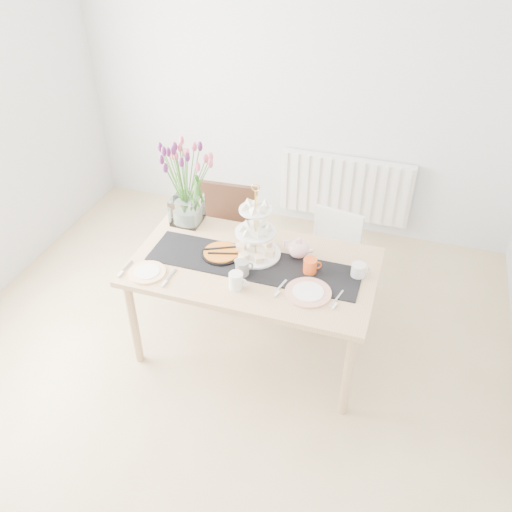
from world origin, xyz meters
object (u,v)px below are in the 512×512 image
(tart_tin, at_px, (221,253))
(mug_grey, at_px, (242,268))
(chair_brown, at_px, (225,234))
(dining_table, at_px, (253,274))
(mug_white, at_px, (236,281))
(cream_jug, at_px, (358,270))
(plate_left, at_px, (147,272))
(chair_white, at_px, (331,254))
(radiator, at_px, (345,188))
(mug_orange, at_px, (310,266))
(tulip_vase, at_px, (183,172))
(plate_right, at_px, (308,293))
(cake_stand, at_px, (256,238))
(teapot, at_px, (299,249))

(tart_tin, bearing_deg, mug_grey, -37.22)
(chair_brown, bearing_deg, mug_grey, -64.10)
(dining_table, height_order, mug_white, mug_white)
(cream_jug, distance_m, plate_left, 1.34)
(tart_tin, bearing_deg, chair_white, 46.16)
(radiator, xyz_separation_m, mug_orange, (0.05, -1.68, 0.35))
(tulip_vase, distance_m, mug_orange, 1.09)
(cream_jug, relative_size, tart_tin, 0.35)
(cream_jug, height_order, plate_left, cream_jug)
(mug_orange, bearing_deg, tulip_vase, 134.63)
(mug_white, bearing_deg, plate_left, -168.87)
(radiator, height_order, mug_orange, mug_orange)
(radiator, xyz_separation_m, dining_table, (-0.32, -1.72, 0.22))
(tulip_vase, xyz_separation_m, tart_tin, (0.38, -0.31, -0.39))
(radiator, bearing_deg, tulip_vase, -124.14)
(mug_grey, bearing_deg, chair_brown, 76.39)
(plate_right, bearing_deg, dining_table, 157.24)
(dining_table, xyz_separation_m, tulip_vase, (-0.61, 0.34, 0.48))
(radiator, relative_size, cake_stand, 2.44)
(tulip_vase, distance_m, cake_stand, 0.70)
(radiator, height_order, dining_table, same)
(plate_right, bearing_deg, teapot, 113.79)
(chair_white, height_order, mug_orange, mug_orange)
(mug_white, distance_m, mug_orange, 0.49)
(cream_jug, relative_size, mug_white, 0.86)
(mug_white, bearing_deg, mug_orange, 41.96)
(teapot, relative_size, cream_jug, 2.42)
(chair_white, bearing_deg, plate_left, -125.28)
(radiator, height_order, tulip_vase, tulip_vase)
(cream_jug, xyz_separation_m, plate_right, (-0.26, -0.26, -0.04))
(cream_jug, bearing_deg, tart_tin, 162.67)
(cake_stand, xyz_separation_m, plate_left, (-0.60, -0.40, -0.14))
(tulip_vase, bearing_deg, plate_left, -90.36)
(chair_brown, height_order, cream_jug, chair_brown)
(radiator, bearing_deg, cake_stand, -101.73)
(dining_table, relative_size, mug_white, 15.06)
(radiator, bearing_deg, mug_orange, -88.25)
(tart_tin, bearing_deg, plate_left, -139.68)
(teapot, relative_size, tart_tin, 0.84)
(radiator, bearing_deg, plate_left, -114.98)
(chair_brown, xyz_separation_m, chair_white, (0.82, 0.12, -0.09))
(tart_tin, bearing_deg, cream_jug, 3.79)
(tulip_vase, relative_size, mug_grey, 7.08)
(mug_grey, bearing_deg, plate_left, 153.88)
(cake_stand, xyz_separation_m, mug_grey, (-0.02, -0.22, -0.09))
(radiator, xyz_separation_m, mug_white, (-0.35, -1.97, 0.35))
(mug_grey, distance_m, mug_white, 0.13)
(tulip_vase, bearing_deg, dining_table, -28.97)
(chair_brown, relative_size, mug_grey, 8.83)
(mug_white, distance_m, plate_left, 0.59)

